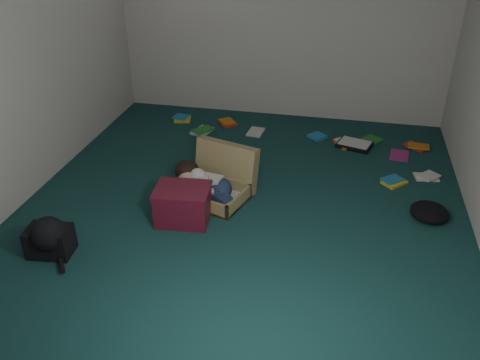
% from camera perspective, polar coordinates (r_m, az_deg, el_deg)
% --- Properties ---
extents(floor, '(4.50, 4.50, 0.00)m').
position_cam_1_polar(floor, '(4.68, 0.39, -2.84)').
color(floor, '#153D3B').
rests_on(floor, ground).
extents(wall_back, '(4.50, 0.00, 4.50)m').
position_cam_1_polar(wall_back, '(6.29, 4.84, 18.41)').
color(wall_back, silver).
rests_on(wall_back, ground).
extents(wall_front, '(4.50, 0.00, 4.50)m').
position_cam_1_polar(wall_front, '(2.17, -11.74, -4.99)').
color(wall_front, silver).
rests_on(wall_front, ground).
extents(wall_left, '(0.00, 4.50, 4.50)m').
position_cam_1_polar(wall_left, '(4.92, -23.64, 12.98)').
color(wall_left, silver).
rests_on(wall_left, ground).
extents(suitcase, '(0.79, 0.78, 0.47)m').
position_cam_1_polar(suitcase, '(4.79, -2.55, -0.13)').
color(suitcase, '#9E8A57').
rests_on(suitcase, floor).
extents(person, '(0.64, 0.47, 0.29)m').
position_cam_1_polar(person, '(4.67, -4.03, -0.41)').
color(person, beige).
rests_on(person, suitcase).
extents(maroon_bin, '(0.50, 0.41, 0.32)m').
position_cam_1_polar(maroon_bin, '(4.41, -6.42, -2.74)').
color(maroon_bin, maroon).
rests_on(maroon_bin, floor).
extents(backpack, '(0.45, 0.38, 0.25)m').
position_cam_1_polar(backpack, '(4.29, -20.59, -6.33)').
color(backpack, black).
rests_on(backpack, floor).
extents(clothing_pile, '(0.54, 0.49, 0.14)m').
position_cam_1_polar(clothing_pile, '(4.78, 19.52, -2.98)').
color(clothing_pile, black).
rests_on(clothing_pile, floor).
extents(paper_tray, '(0.43, 0.37, 0.05)m').
position_cam_1_polar(paper_tray, '(5.89, 12.75, 3.91)').
color(paper_tray, black).
rests_on(paper_tray, floor).
extents(book_scatter, '(3.07, 1.35, 0.02)m').
position_cam_1_polar(book_scatter, '(5.89, 8.56, 4.14)').
color(book_scatter, gold).
rests_on(book_scatter, floor).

